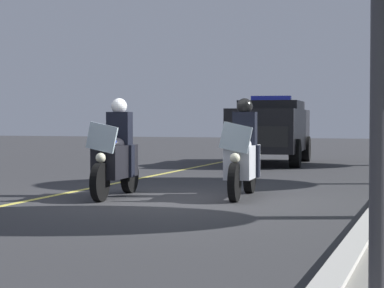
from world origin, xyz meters
The scene contains 6 objects.
ground_plane centered at (0.00, 0.00, 0.00)m, with size 80.00×80.00×0.00m, color #333335.
curb_strip centered at (0.00, 3.47, 0.07)m, with size 48.00×0.24×0.15m, color #B7B5AD.
lane_stripe_center centered at (0.00, -2.19, 0.00)m, with size 48.00×0.12×0.01m, color #E0D14C.
police_motorcycle_lead_left centered at (-0.30, -1.06, 0.70)m, with size 2.14×0.62×1.72m.
police_motorcycle_lead_right centered at (-0.96, 1.05, 0.70)m, with size 2.14×0.62×1.72m.
police_suv centered at (-10.38, -0.53, 1.07)m, with size 5.03×2.38×2.05m.
Camera 1 is at (11.36, 4.24, 1.36)m, focal length 68.87 mm.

